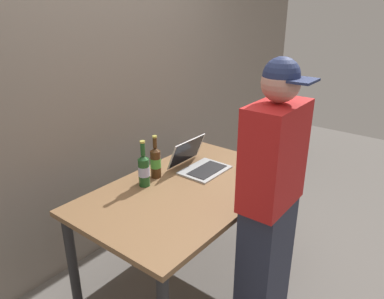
# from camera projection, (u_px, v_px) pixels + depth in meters

# --- Properties ---
(ground_plane) EXTENTS (8.00, 8.00, 0.00)m
(ground_plane) POSITION_uv_depth(u_px,v_px,m) (188.00, 278.00, 2.67)
(ground_plane) COLOR slate
(ground_plane) RESTS_ON ground
(desk) EXTENTS (1.45, 0.88, 0.75)m
(desk) POSITION_uv_depth(u_px,v_px,m) (187.00, 199.00, 2.43)
(desk) COLOR olive
(desk) RESTS_ON ground
(laptop) EXTENTS (0.34, 0.34, 0.21)m
(laptop) POSITION_uv_depth(u_px,v_px,m) (198.00, 163.00, 2.64)
(laptop) COLOR #B7BABC
(laptop) RESTS_ON desk
(beer_bottle_green) EXTENTS (0.07, 0.07, 0.30)m
(beer_bottle_green) POSITION_uv_depth(u_px,v_px,m) (156.00, 162.00, 2.49)
(beer_bottle_green) COLOR #472B14
(beer_bottle_green) RESTS_ON desk
(beer_bottle_brown) EXTENTS (0.07, 0.07, 0.31)m
(beer_bottle_brown) POSITION_uv_depth(u_px,v_px,m) (144.00, 169.00, 2.37)
(beer_bottle_brown) COLOR #1E5123
(beer_bottle_brown) RESTS_ON desk
(person_figure) EXTENTS (0.40, 0.27, 1.64)m
(person_figure) POSITION_uv_depth(u_px,v_px,m) (269.00, 207.00, 2.01)
(person_figure) COLOR #2D3347
(person_figure) RESTS_ON ground
(back_wall) EXTENTS (6.00, 0.10, 2.60)m
(back_wall) POSITION_uv_depth(u_px,v_px,m) (98.00, 86.00, 2.66)
(back_wall) COLOR gray
(back_wall) RESTS_ON ground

